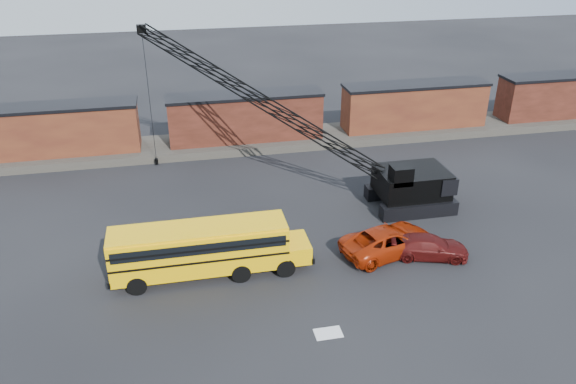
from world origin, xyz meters
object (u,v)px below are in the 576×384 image
maroon_suv (429,247)px  crawler_crane (261,101)px  school_bus (206,248)px  red_pickup (389,241)px

maroon_suv → crawler_crane: 15.86m
school_bus → maroon_suv: (13.46, -0.91, -1.10)m
red_pickup → crawler_crane: crawler_crane is taller
maroon_suv → crawler_crane: bearing=50.4°
maroon_suv → crawler_crane: (-8.27, 12.10, 6.07)m
school_bus → red_pickup: school_bus is taller
maroon_suv → red_pickup: bearing=83.7°
red_pickup → maroon_suv: red_pickup is taller
crawler_crane → maroon_suv: bearing=-55.6°
school_bus → crawler_crane: 13.30m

